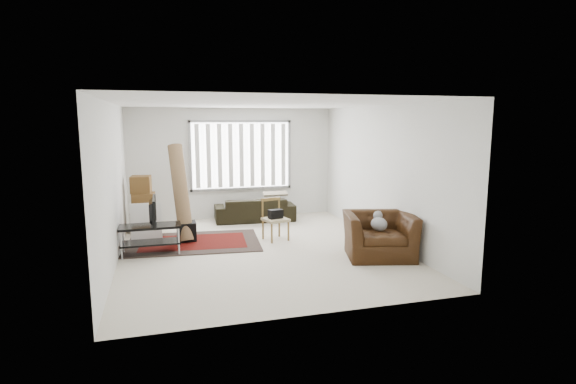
# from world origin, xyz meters

# --- Properties ---
(room) EXTENTS (6.00, 6.02, 2.71)m
(room) POSITION_xyz_m (0.03, 0.51, 1.76)
(room) COLOR beige
(room) RESTS_ON ground
(persian_rug) EXTENTS (2.70, 1.93, 0.02)m
(persian_rug) POSITION_xyz_m (-1.15, 0.80, 0.01)
(persian_rug) COLOR black
(persian_rug) RESTS_ON ground
(tv_stand) EXTENTS (1.08, 0.48, 0.54)m
(tv_stand) POSITION_xyz_m (-1.95, 0.25, 0.39)
(tv_stand) COLOR black
(tv_stand) RESTS_ON ground
(tv) EXTENTS (0.11, 0.87, 0.50)m
(tv) POSITION_xyz_m (-1.95, 0.25, 0.79)
(tv) COLOR black
(tv) RESTS_ON tv_stand
(subwoofer) EXTENTS (0.37, 0.37, 0.37)m
(subwoofer) POSITION_xyz_m (-1.28, 0.97, 0.21)
(subwoofer) COLOR black
(subwoofer) RESTS_ON persian_rug
(moving_boxes) EXTENTS (0.54, 0.50, 1.22)m
(moving_boxes) POSITION_xyz_m (-2.13, 2.03, 0.57)
(moving_boxes) COLOR brown
(moving_boxes) RESTS_ON ground
(white_flatpack) EXTENTS (0.61, 0.20, 0.77)m
(white_flatpack) POSITION_xyz_m (-2.05, 1.22, 0.38)
(white_flatpack) COLOR silver
(white_flatpack) RESTS_ON ground
(rolled_rug) EXTENTS (0.49, 0.96, 1.94)m
(rolled_rug) POSITION_xyz_m (-1.35, 1.14, 0.97)
(rolled_rug) COLOR brown
(rolled_rug) RESTS_ON ground
(sofa) EXTENTS (1.95, 0.94, 0.73)m
(sofa) POSITION_xyz_m (0.42, 2.45, 0.37)
(sofa) COLOR black
(sofa) RESTS_ON ground
(side_chair) EXTENTS (0.55, 0.55, 0.84)m
(side_chair) POSITION_xyz_m (0.46, 0.61, 0.47)
(side_chair) COLOR tan
(side_chair) RESTS_ON ground
(armchair) EXTENTS (1.42, 1.31, 0.89)m
(armchair) POSITION_xyz_m (1.96, -1.01, 0.45)
(armchair) COLOR #321A0A
(armchair) RESTS_ON ground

